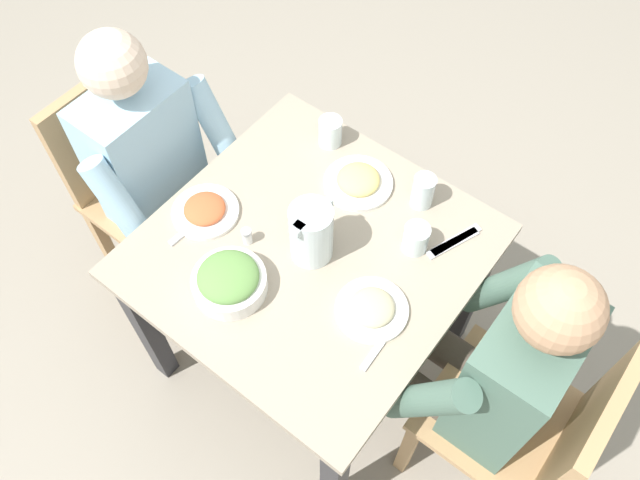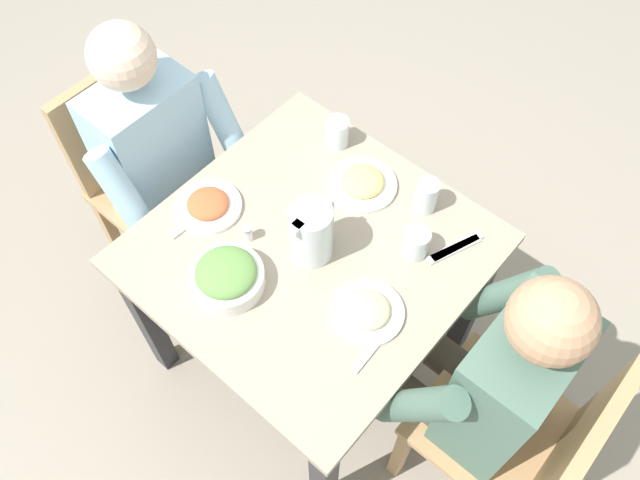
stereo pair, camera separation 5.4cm
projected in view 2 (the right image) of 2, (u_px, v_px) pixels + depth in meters
name	position (u px, v px, depth m)	size (l,w,h in m)	color
ground_plane	(313.00, 350.00, 2.42)	(8.00, 8.00, 0.00)	gray
dining_table	(311.00, 270.00, 1.91)	(0.88, 0.88, 0.73)	gray
chair_near	(523.00, 439.00, 1.74)	(0.40, 0.40, 0.88)	tan
chair_far	(144.00, 171.00, 2.25)	(0.40, 0.40, 0.88)	tan
diner_near	(471.00, 372.00, 1.69)	(0.48, 0.53, 1.18)	#4C6B5B
diner_far	(175.00, 175.00, 2.05)	(0.48, 0.53, 1.18)	#9EC6E0
water_pitcher	(311.00, 232.00, 1.72)	(0.16, 0.12, 0.19)	silver
salad_bowl	(227.00, 276.00, 1.71)	(0.20, 0.20, 0.09)	white
plate_beans	(368.00, 311.00, 1.68)	(0.20, 0.20, 0.04)	white
plate_fries	(362.00, 183.00, 1.91)	(0.21, 0.21, 0.05)	white
plate_rice_curry	(208.00, 205.00, 1.87)	(0.20, 0.20, 0.04)	white
water_glass_near_right	(416.00, 243.00, 1.76)	(0.07, 0.07, 0.09)	silver
water_glass_far_left	(337.00, 132.00, 1.98)	(0.07, 0.07, 0.09)	silver
water_glass_by_pitcher	(426.00, 196.00, 1.84)	(0.07, 0.07, 0.11)	silver
salt_shaker	(248.00, 233.00, 1.80)	(0.03, 0.03, 0.05)	white
fork_near	(457.00, 247.00, 1.81)	(0.17, 0.03, 0.01)	silver
knife_near	(376.00, 345.00, 1.64)	(0.18, 0.02, 0.01)	silver
fork_far	(454.00, 249.00, 1.80)	(0.17, 0.03, 0.01)	silver
knife_far	(197.00, 218.00, 1.86)	(0.18, 0.02, 0.01)	silver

